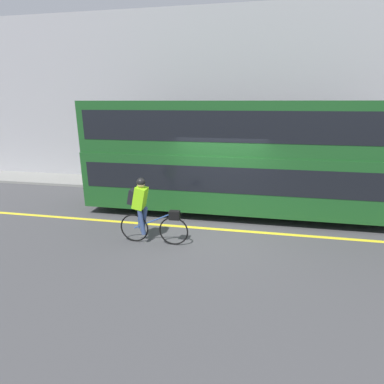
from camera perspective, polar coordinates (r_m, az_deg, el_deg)
The scene contains 7 objects.
ground_plane at distance 8.29m, azimuth 4.63°, elevation -7.82°, with size 80.00×80.00×0.00m, color #424244.
road_center_line at distance 8.53m, azimuth 4.83°, elevation -7.06°, with size 50.00×0.14×0.01m, color yellow.
sidewalk_curb at distance 12.38m, azimuth 6.86°, elevation 0.78°, with size 60.00×1.75×0.10m.
building_facade at distance 12.93m, azimuth 7.75°, elevation 16.89°, with size 60.00×0.30×6.99m.
bus at distance 9.50m, azimuth 10.03°, elevation 7.36°, with size 9.80×2.42×3.48m.
cyclist_on_bike at distance 7.49m, azimuth -8.75°, elevation -3.23°, with size 1.77×0.32×1.70m.
street_sign_post at distance 12.08m, azimuth 19.08°, elevation 6.35°, with size 0.36×0.09×2.39m.
Camera 1 is at (0.75, -7.50, 3.45)m, focal length 28.00 mm.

